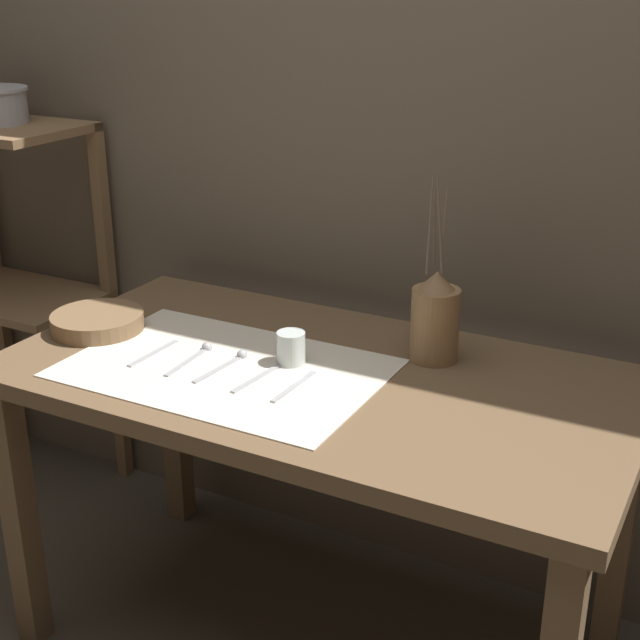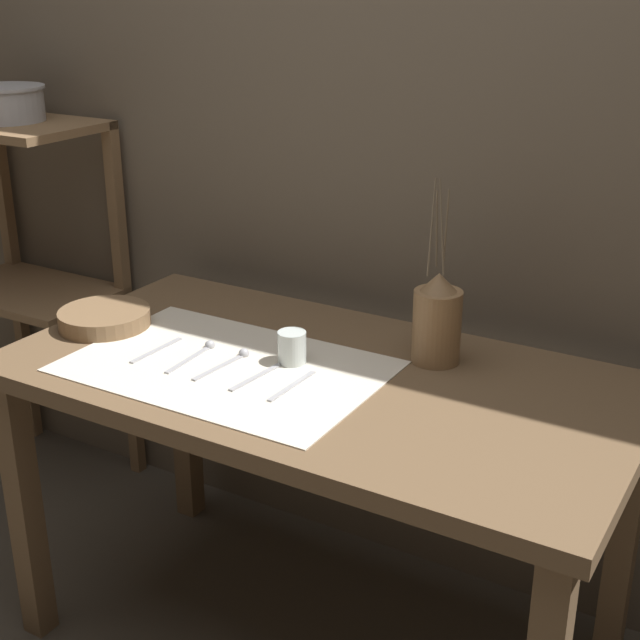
{
  "view_description": "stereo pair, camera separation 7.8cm",
  "coord_description": "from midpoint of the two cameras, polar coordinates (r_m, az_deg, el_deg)",
  "views": [
    {
      "loc": [
        0.82,
        -1.53,
        1.54
      ],
      "look_at": [
        0.01,
        0.0,
        0.86
      ],
      "focal_mm": 50.0,
      "sensor_mm": 36.0,
      "label": 1
    },
    {
      "loc": [
        0.89,
        -1.5,
        1.54
      ],
      "look_at": [
        0.01,
        0.0,
        0.86
      ],
      "focal_mm": 50.0,
      "sensor_mm": 36.0,
      "label": 2
    }
  ],
  "objects": [
    {
      "name": "knife_center",
      "position": [
        1.88,
        -5.26,
        -3.74
      ],
      "size": [
        0.03,
        0.16,
        0.0
      ],
      "color": "#A8A8AD",
      "rests_on": "wooden_table"
    },
    {
      "name": "glass_tumbler_near",
      "position": [
        1.94,
        -3.03,
        -1.8
      ],
      "size": [
        0.06,
        0.06,
        0.07
      ],
      "color": "silver",
      "rests_on": "wooden_table"
    },
    {
      "name": "wooden_shelf_unit",
      "position": [
        2.81,
        -19.63,
        4.95
      ],
      "size": [
        0.52,
        0.34,
        1.14
      ],
      "color": "brown",
      "rests_on": "ground_plane"
    },
    {
      "name": "fork_inner",
      "position": [
        2.03,
        -11.71,
        -2.1
      ],
      "size": [
        0.02,
        0.16,
        0.0
      ],
      "color": "#A8A8AD",
      "rests_on": "wooden_table"
    },
    {
      "name": "wooden_table",
      "position": [
        1.96,
        -1.4,
        -5.8
      ],
      "size": [
        1.37,
        0.72,
        0.74
      ],
      "color": "brown",
      "rests_on": "ground_plane"
    },
    {
      "name": "stone_wall_back",
      "position": [
        2.19,
        4.65,
        12.51
      ],
      "size": [
        7.0,
        0.06,
        2.4
      ],
      "color": "brown",
      "rests_on": "ground_plane"
    },
    {
      "name": "wooden_bowl",
      "position": [
        2.2,
        -15.04,
        -0.13
      ],
      "size": [
        0.22,
        0.22,
        0.04
      ],
      "color": "brown",
      "rests_on": "wooden_table"
    },
    {
      "name": "pitcher_with_flowers",
      "position": [
        1.95,
        6.24,
        0.08
      ],
      "size": [
        0.11,
        0.11,
        0.41
      ],
      "color": "olive",
      "rests_on": "wooden_table"
    },
    {
      "name": "linen_cloth",
      "position": [
        1.94,
        -7.23,
        -3.08
      ],
      "size": [
        0.68,
        0.45,
        0.0
      ],
      "color": "beige",
      "rests_on": "wooden_table"
    },
    {
      "name": "spoon_inner",
      "position": [
        1.97,
        -6.68,
        -2.56
      ],
      "size": [
        0.03,
        0.17,
        0.02
      ],
      "color": "#A8A8AD",
      "rests_on": "wooden_table"
    },
    {
      "name": "fork_outer",
      "position": [
        1.84,
        -2.86,
        -4.3
      ],
      "size": [
        0.02,
        0.16,
        0.0
      ],
      "color": "#A8A8AD",
      "rests_on": "wooden_table"
    },
    {
      "name": "spoon_outer",
      "position": [
        2.02,
        -8.8,
        -2.07
      ],
      "size": [
        0.03,
        0.17,
        0.02
      ],
      "color": "#A8A8AD",
      "rests_on": "wooden_table"
    }
  ]
}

